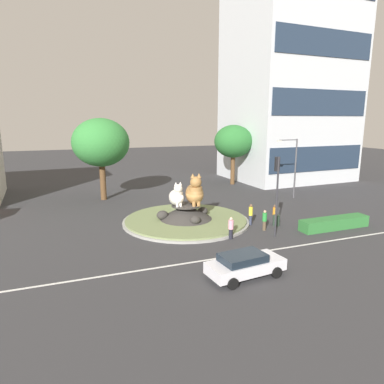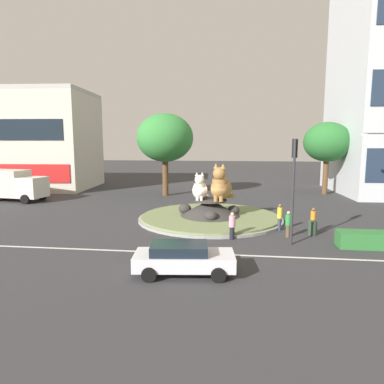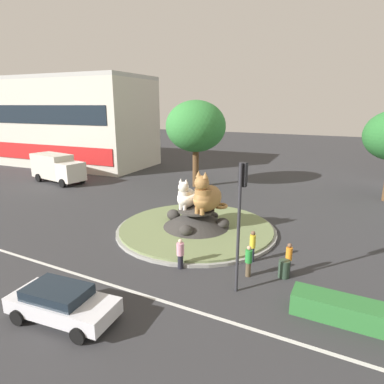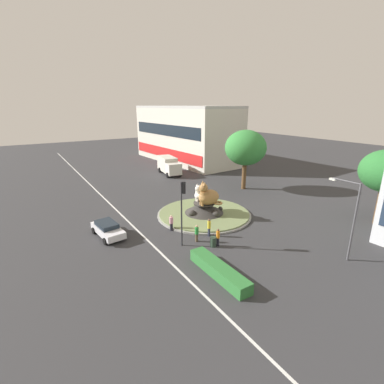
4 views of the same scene
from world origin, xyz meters
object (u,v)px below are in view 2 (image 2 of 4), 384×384
pedestrian_pink_shirt (232,225)px  pedestrian_yellow_shirt (280,216)px  litter_bin (312,228)px  cat_statue_white (200,189)px  broadleaf_tree_behind_island (327,142)px  sedan_on_far_lane (183,258)px  second_tree_near_tower (165,138)px  cat_statue_tabby (221,186)px  pedestrian_green_shirt (288,223)px  traffic_light_mast (294,173)px  delivery_box_truck (11,184)px  pedestrian_orange_shirt (313,220)px

pedestrian_pink_shirt → pedestrian_yellow_shirt: 3.98m
pedestrian_pink_shirt → litter_bin: size_ratio=1.84×
cat_statue_white → pedestrian_pink_shirt: size_ratio=1.31×
broadleaf_tree_behind_island → sedan_on_far_lane: 28.61m
pedestrian_yellow_shirt → broadleaf_tree_behind_island: bearing=-52.3°
second_tree_near_tower → pedestrian_pink_shirt: 18.67m
cat_statue_tabby → broadleaf_tree_behind_island: 18.42m
cat_statue_white → pedestrian_green_shirt: cat_statue_white is taller
second_tree_near_tower → pedestrian_green_shirt: size_ratio=5.37×
litter_bin → cat_statue_white: bearing=153.9°
pedestrian_yellow_shirt → litter_bin: size_ratio=1.98×
litter_bin → cat_statue_tabby: bearing=149.1°
traffic_light_mast → litter_bin: (1.66, 2.19, -3.68)m
pedestrian_yellow_shirt → delivery_box_truck: delivery_box_truck is taller
sedan_on_far_lane → pedestrian_yellow_shirt: bearing=51.7°
cat_statue_tabby → traffic_light_mast: (4.25, -5.72, 1.59)m
litter_bin → pedestrian_orange_shirt: bearing=76.1°
second_tree_near_tower → sedan_on_far_lane: (5.19, -22.18, -5.46)m
pedestrian_green_shirt → pedestrian_orange_shirt: pedestrian_orange_shirt is taller
cat_statue_tabby → second_tree_near_tower: bearing=-139.2°
litter_bin → delivery_box_truck: bearing=160.3°
pedestrian_pink_shirt → litter_bin: (5.03, 1.57, -0.41)m
cat_statue_tabby → broadleaf_tree_behind_island: bearing=153.3°
pedestrian_orange_shirt → pedestrian_yellow_shirt: 2.09m
cat_statue_tabby → sedan_on_far_lane: (-1.25, -10.96, -1.79)m
broadleaf_tree_behind_island → pedestrian_green_shirt: size_ratio=4.86×
pedestrian_pink_shirt → delivery_box_truck: 24.60m
broadleaf_tree_behind_island → pedestrian_green_shirt: 20.42m
cat_statue_tabby → broadleaf_tree_behind_island: (11.07, 14.36, 3.22)m
traffic_light_mast → litter_bin: traffic_light_mast is taller
traffic_light_mast → delivery_box_truck: 28.00m
cat_statue_white → traffic_light_mast: size_ratio=0.36×
cat_statue_white → cat_statue_tabby: 1.62m
traffic_light_mast → pedestrian_pink_shirt: 4.74m
sedan_on_far_lane → pedestrian_pink_shirt: bearing=63.9°
second_tree_near_tower → pedestrian_green_shirt: 19.58m
delivery_box_truck → pedestrian_orange_shirt: bearing=-10.6°
cat_statue_tabby → pedestrian_pink_shirt: (0.87, -5.11, -1.68)m
cat_statue_white → second_tree_near_tower: (-4.85, 11.08, 3.92)m
pedestrian_orange_shirt → broadleaf_tree_behind_island: bearing=60.7°
second_tree_near_tower → pedestrian_yellow_shirt: 18.11m
pedestrian_pink_shirt → pedestrian_yellow_shirt: (3.11, 2.48, 0.10)m
pedestrian_green_shirt → pedestrian_orange_shirt: bearing=-25.5°
traffic_light_mast → second_tree_near_tower: 20.14m
pedestrian_pink_shirt → delivery_box_truck: delivery_box_truck is taller
traffic_light_mast → pedestrian_yellow_shirt: size_ratio=3.36×
sedan_on_far_lane → cat_statue_tabby: bearing=77.3°
cat_statue_white → broadleaf_tree_behind_island: size_ratio=0.27×
pedestrian_orange_shirt → delivery_box_truck: size_ratio=0.24×
pedestrian_orange_shirt → pedestrian_green_shirt: bearing=-159.0°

